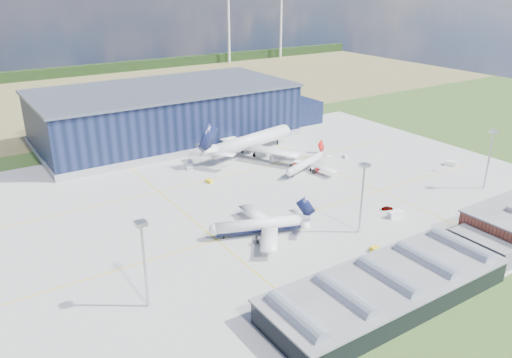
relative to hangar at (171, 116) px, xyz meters
name	(u,v)px	position (x,y,z in m)	size (l,w,h in m)	color
ground	(278,206)	(-2.81, -94.80, -11.62)	(600.00, 600.00, 0.00)	#2E481B
apron	(262,196)	(-2.81, -84.80, -11.59)	(220.00, 160.00, 0.08)	#9E9E99
farmland	(94,94)	(-2.81, 125.20, -11.62)	(600.00, 220.00, 0.01)	olive
treeline	(64,72)	(-2.81, 205.20, -7.62)	(600.00, 8.00, 8.00)	black
hangar	(171,116)	(0.00, 0.00, 0.00)	(145.00, 62.00, 26.10)	black
glass_concourse	(397,284)	(-9.26, -154.80, -7.93)	(78.00, 23.00, 8.60)	black
light_mast_west	(143,251)	(-62.81, -124.80, 3.82)	(2.60, 2.60, 23.00)	#AAADB1
light_mast_center	(363,187)	(7.19, -124.80, 3.82)	(2.60, 2.60, 23.00)	#AAADB1
light_mast_east	(491,150)	(72.19, -124.80, 3.82)	(2.60, 2.60, 23.00)	#AAADB1
airliner_navy	(258,219)	(-20.39, -109.09, -5.96)	(34.69, 33.94, 11.31)	white
airliner_red	(305,160)	(26.77, -72.80, -6.60)	(30.79, 30.12, 10.04)	white
airliner_widebody	(251,134)	(19.95, -41.97, -2.23)	(57.59, 56.34, 18.78)	white
gse_tug_a	(377,251)	(2.36, -137.07, -10.82)	(2.34, 3.83, 1.59)	yellow
gse_van_a	(396,214)	(24.84, -123.78, -10.48)	(2.26, 5.19, 2.26)	white
gse_cart_a	(346,157)	(52.38, -69.81, -11.04)	(1.79, 2.68, 1.16)	white
gse_van_b	(450,163)	(82.64, -101.91, -10.57)	(2.09, 4.57, 2.09)	white
gse_tug_c	(209,181)	(-12.67, -62.57, -10.98)	(1.83, 2.93, 1.28)	yellow
gse_cart_b	(190,168)	(-12.45, -44.67, -10.99)	(1.92, 2.87, 1.24)	white
car_a	(387,208)	(27.06, -118.16, -10.95)	(1.57, 3.89, 1.33)	#99999E
car_b	(433,243)	(19.93, -142.80, -11.09)	(1.11, 3.17, 1.05)	#99999E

